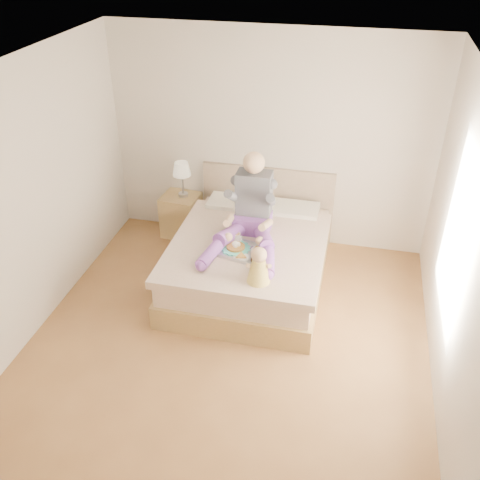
% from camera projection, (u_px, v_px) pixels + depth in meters
% --- Properties ---
extents(room, '(4.02, 4.22, 2.71)m').
position_uv_depth(room, '(236.00, 212.00, 4.70)').
color(room, brown).
rests_on(room, ground).
extents(bed, '(1.70, 2.18, 1.00)m').
position_uv_depth(bed, '(251.00, 256.00, 6.24)').
color(bed, olive).
rests_on(bed, ground).
extents(nightstand, '(0.50, 0.46, 0.57)m').
position_uv_depth(nightstand, '(181.00, 215.00, 7.13)').
color(nightstand, olive).
rests_on(nightstand, ground).
extents(lamp, '(0.23, 0.23, 0.47)m').
position_uv_depth(lamp, '(182.00, 171.00, 6.79)').
color(lamp, '#B8B9BF').
rests_on(lamp, nightstand).
extents(adult, '(0.83, 1.16, 0.98)m').
position_uv_depth(adult, '(250.00, 214.00, 5.91)').
color(adult, '#6E3B95').
rests_on(adult, bed).
extents(tray, '(0.59, 0.50, 0.15)m').
position_uv_depth(tray, '(244.00, 250.00, 5.76)').
color(tray, '#B8B9BF').
rests_on(tray, bed).
extents(baby, '(0.26, 0.36, 0.39)m').
position_uv_depth(baby, '(259.00, 267.00, 5.26)').
color(baby, gold).
rests_on(baby, bed).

